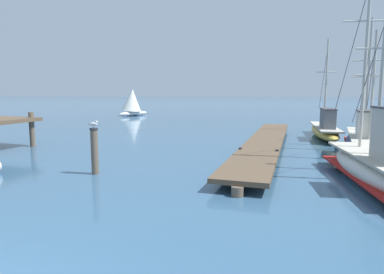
{
  "coord_description": "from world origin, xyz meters",
  "views": [
    {
      "loc": [
        4.21,
        -3.04,
        2.99
      ],
      "look_at": [
        1.74,
        8.36,
        1.4
      ],
      "focal_mm": 31.09,
      "sensor_mm": 36.0,
      "label": 1
    }
  ],
  "objects_px": {
    "distant_sailboat": "(132,102)",
    "fishing_boat_1": "(325,129)",
    "fishing_boat_2": "(365,139)",
    "perched_seagull": "(93,124)",
    "mooring_piling": "(95,150)",
    "fishing_boat_0": "(381,164)"
  },
  "relations": [
    {
      "from": "fishing_boat_0",
      "to": "distant_sailboat",
      "type": "relative_size",
      "value": 1.77
    },
    {
      "from": "perched_seagull",
      "to": "fishing_boat_2",
      "type": "bearing_deg",
      "value": 31.97
    },
    {
      "from": "mooring_piling",
      "to": "perched_seagull",
      "type": "bearing_deg",
      "value": -170.51
    },
    {
      "from": "fishing_boat_1",
      "to": "mooring_piling",
      "type": "distance_m",
      "value": 15.58
    },
    {
      "from": "fishing_boat_2",
      "to": "perched_seagull",
      "type": "bearing_deg",
      "value": -148.03
    },
    {
      "from": "mooring_piling",
      "to": "distant_sailboat",
      "type": "bearing_deg",
      "value": 109.74
    },
    {
      "from": "fishing_boat_1",
      "to": "fishing_boat_2",
      "type": "xyz_separation_m",
      "value": [
        1.0,
        -5.21,
        0.08
      ]
    },
    {
      "from": "fishing_boat_0",
      "to": "fishing_boat_2",
      "type": "bearing_deg",
      "value": 79.1
    },
    {
      "from": "fishing_boat_0",
      "to": "perched_seagull",
      "type": "height_order",
      "value": "fishing_boat_0"
    },
    {
      "from": "fishing_boat_0",
      "to": "fishing_boat_1",
      "type": "xyz_separation_m",
      "value": [
        0.2,
        11.4,
        -0.1
      ]
    },
    {
      "from": "mooring_piling",
      "to": "fishing_boat_2",
      "type": "bearing_deg",
      "value": 31.98
    },
    {
      "from": "fishing_boat_0",
      "to": "distant_sailboat",
      "type": "xyz_separation_m",
      "value": [
        -19.93,
        27.84,
        1.02
      ]
    },
    {
      "from": "distant_sailboat",
      "to": "fishing_boat_1",
      "type": "bearing_deg",
      "value": -39.24
    },
    {
      "from": "fishing_boat_1",
      "to": "mooring_piling",
      "type": "xyz_separation_m",
      "value": [
        -9.91,
        -12.02,
        0.29
      ]
    },
    {
      "from": "fishing_boat_1",
      "to": "perched_seagull",
      "type": "bearing_deg",
      "value": -129.53
    },
    {
      "from": "perched_seagull",
      "to": "fishing_boat_0",
      "type": "bearing_deg",
      "value": 3.65
    },
    {
      "from": "fishing_boat_2",
      "to": "perched_seagull",
      "type": "distance_m",
      "value": 12.92
    },
    {
      "from": "fishing_boat_0",
      "to": "mooring_piling",
      "type": "xyz_separation_m",
      "value": [
        -9.72,
        -0.62,
        0.19
      ]
    },
    {
      "from": "mooring_piling",
      "to": "fishing_boat_1",
      "type": "bearing_deg",
      "value": 50.49
    },
    {
      "from": "fishing_boat_1",
      "to": "distant_sailboat",
      "type": "distance_m",
      "value": 26.01
    },
    {
      "from": "mooring_piling",
      "to": "perched_seagull",
      "type": "relative_size",
      "value": 4.46
    },
    {
      "from": "fishing_boat_2",
      "to": "distant_sailboat",
      "type": "distance_m",
      "value": 30.26
    }
  ]
}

